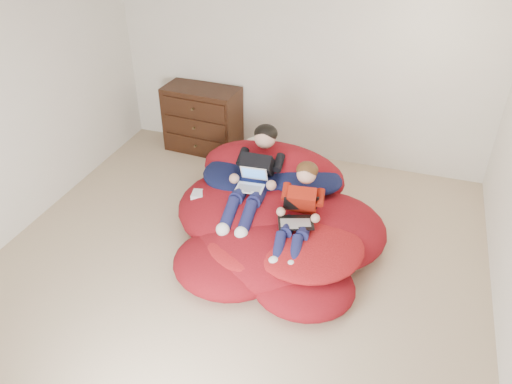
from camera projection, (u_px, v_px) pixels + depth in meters
name	position (u px, v px, depth m)	size (l,w,h in m)	color
room_shell	(235.00, 249.00, 5.05)	(5.10, 5.10, 2.77)	tan
dresser	(202.00, 119.00, 7.02)	(1.06, 0.61, 0.93)	black
beanbag_pile	(273.00, 219.00, 5.42)	(2.35, 2.29, 0.87)	maroon
cream_pillow	(262.00, 150.00, 5.96)	(0.49, 0.31, 0.31)	beige
older_boy	(256.00, 172.00, 5.42)	(0.36, 1.31, 0.73)	black
younger_boy	(299.00, 207.00, 4.98)	(0.33, 1.03, 0.68)	#9B1C0D
laptop_white	(252.00, 182.00, 5.34)	(0.31, 0.31, 0.20)	silver
laptop_black	(298.00, 214.00, 4.97)	(0.41, 0.46, 0.24)	black
power_adapter	(199.00, 195.00, 5.51)	(0.16, 0.16, 0.06)	silver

